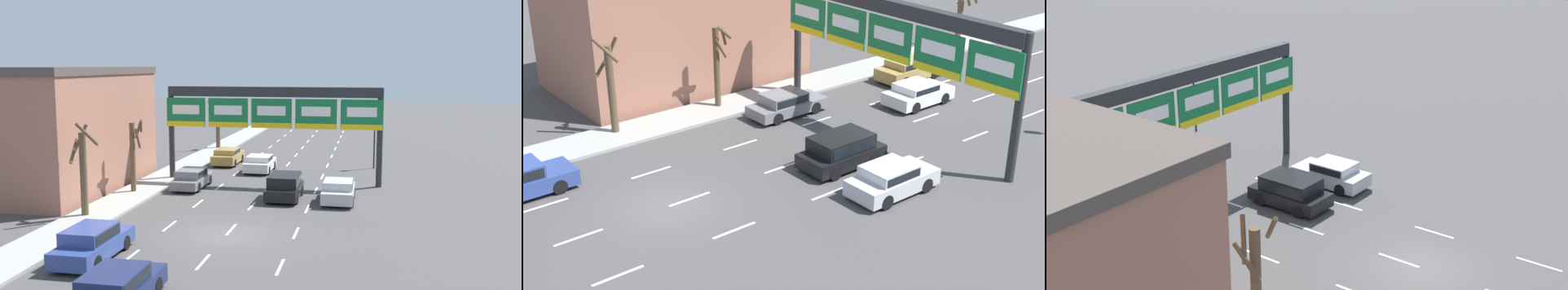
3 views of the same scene
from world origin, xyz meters
TOP-DOWN VIEW (x-y plane):
  - ground_plane at (0.00, 0.00)m, footprint 220.00×220.00m
  - lane_dashes at (-0.00, 13.50)m, footprint 6.72×67.00m
  - sign_gantry at (0.00, 12.98)m, footprint 15.21×0.70m
  - car_grey at (-5.03, 10.28)m, footprint 1.82×4.41m
  - suv_black at (1.62, 8.21)m, footprint 1.98×4.03m
  - car_silver at (4.97, 8.02)m, footprint 1.90×4.08m
  - car_white at (-1.69, 17.12)m, footprint 1.99×4.03m
  - traffic_light_near_gantry at (7.07, 20.34)m, footprint 0.30×0.35m
  - tree_bare_closest at (-8.21, 8.05)m, footprint 1.01×1.24m
  - tree_bare_third at (-8.45, 1.81)m, footprint 1.56×1.56m

SIDE VIEW (x-z plane):
  - ground_plane at x=0.00m, z-range 0.00..0.00m
  - lane_dashes at x=0.00m, z-range 0.00..0.01m
  - car_white at x=-1.69m, z-range 0.05..1.36m
  - car_grey at x=-5.03m, z-range 0.05..1.38m
  - car_silver at x=4.97m, z-range 0.05..1.44m
  - suv_black at x=1.62m, z-range 0.09..1.66m
  - tree_bare_closest at x=-8.21m, z-range 0.30..5.01m
  - tree_bare_third at x=-8.45m, z-range 0.17..5.31m
  - traffic_light_near_gantry at x=7.07m, z-range 0.94..5.29m
  - sign_gantry at x=0.00m, z-range 2.07..8.85m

